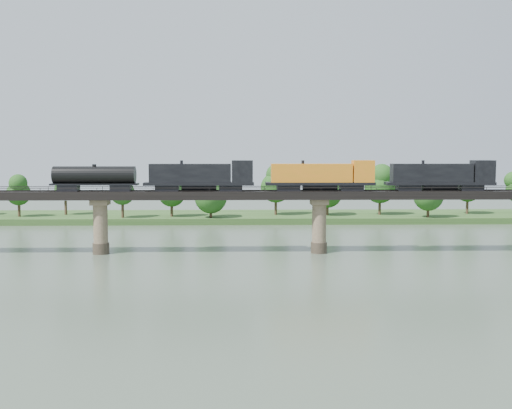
{
  "coord_description": "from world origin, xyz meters",
  "views": [
    {
      "loc": [
        -14.52,
        -86.71,
        19.3
      ],
      "look_at": [
        -11.61,
        30.0,
        9.0
      ],
      "focal_mm": 45.0,
      "sensor_mm": 36.0,
      "label": 1
    }
  ],
  "objects": [
    {
      "name": "ground",
      "position": [
        0.0,
        0.0,
        0.0
      ],
      "size": [
        400.0,
        400.0,
        0.0
      ],
      "primitive_type": "plane",
      "color": "#3D4C3C",
      "rests_on": "ground"
    },
    {
      "name": "far_bank",
      "position": [
        0.0,
        85.0,
        0.8
      ],
      "size": [
        300.0,
        24.0,
        1.6
      ],
      "primitive_type": "cube",
      "color": "#294A1D",
      "rests_on": "ground"
    },
    {
      "name": "bridge",
      "position": [
        0.0,
        30.0,
        5.46
      ],
      "size": [
        236.0,
        30.0,
        11.5
      ],
      "color": "#473A2D",
      "rests_on": "ground"
    },
    {
      "name": "bridge_superstructure",
      "position": [
        0.0,
        30.0,
        11.79
      ],
      "size": [
        220.0,
        4.9,
        0.75
      ],
      "color": "black",
      "rests_on": "bridge"
    },
    {
      "name": "far_treeline",
      "position": [
        -8.21,
        80.52,
        8.83
      ],
      "size": [
        289.06,
        17.54,
        13.6
      ],
      "color": "#382619",
      "rests_on": "far_bank"
    },
    {
      "name": "freight_train",
      "position": [
        -7.09,
        30.0,
        14.16
      ],
      "size": [
        80.94,
        3.15,
        5.57
      ],
      "color": "black",
      "rests_on": "bridge"
    }
  ]
}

